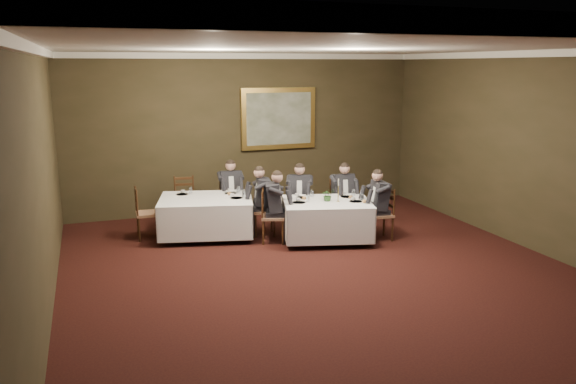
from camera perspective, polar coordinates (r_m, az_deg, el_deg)
ground at (r=8.59m, az=5.13°, el=-9.52°), size 10.00×10.00×0.00m
ceiling at (r=7.95m, az=5.65°, el=14.52°), size 8.00×10.00×0.10m
back_wall at (r=12.74m, az=-4.22°, el=5.98°), size 8.00×0.10×3.50m
left_wall at (r=7.37m, az=-24.08°, el=-0.09°), size 0.10×10.00×3.50m
right_wall at (r=10.42m, az=25.77°, el=3.22°), size 0.10×10.00×3.50m
crown_molding at (r=7.95m, az=5.64°, el=14.09°), size 8.00×10.00×0.12m
table_main at (r=10.58m, az=3.97°, el=-2.60°), size 1.89×1.62×0.67m
table_second at (r=10.93m, az=-8.30°, el=-2.21°), size 2.04×1.73×0.67m
chair_main_backleft at (r=11.37m, az=1.18°, el=-2.35°), size 0.57×0.56×1.00m
diner_main_backleft at (r=11.30m, az=1.18°, el=-1.24°), size 0.56×0.60×1.35m
chair_main_backright at (r=11.48m, az=5.48°, el=-2.25°), size 0.45×0.43×1.00m
diner_main_backright at (r=11.42m, az=5.53°, el=-1.16°), size 0.43×0.49×1.35m
chair_main_endleft at (r=10.53m, az=-1.59°, el=-3.59°), size 0.54×0.55×1.00m
diner_main_endleft at (r=10.47m, az=-1.53°, el=-2.39°), size 0.58×0.54×1.35m
chair_main_endright at (r=10.82m, az=9.34°, el=-3.30°), size 0.45×0.47×1.00m
diner_main_endright at (r=10.76m, az=9.33°, el=-2.14°), size 0.51×0.44×1.35m
chair_sec_backleft at (r=11.88m, az=-10.42°, el=-1.90°), size 0.50×0.48×1.00m
chair_sec_backright at (r=11.84m, az=-5.83°, el=-1.80°), size 0.48×0.46×1.00m
diner_sec_backright at (r=11.77m, az=-5.84°, el=-0.74°), size 0.45×0.52×1.35m
chair_sec_endright at (r=10.98m, az=-2.41°, el=-2.90°), size 0.49×0.51×1.00m
diner_sec_endright at (r=10.92m, az=-2.49°, el=-1.75°), size 0.55×0.48×1.35m
chair_sec_endleft at (r=11.07m, az=-14.08°, el=-3.15°), size 0.43×0.45×1.00m
centerpiece at (r=10.50m, az=4.07°, el=-0.24°), size 0.24×0.21×0.25m
candlestick at (r=10.47m, az=5.13°, el=-0.08°), size 0.07×0.07×0.45m
place_setting_table_main at (r=10.81m, az=1.65°, el=-0.35°), size 0.33×0.31×0.14m
place_setting_table_second at (r=11.27m, az=-10.47°, el=-0.02°), size 0.33×0.31×0.14m
painting at (r=12.86m, az=-0.96°, el=7.47°), size 1.76×0.09×1.39m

